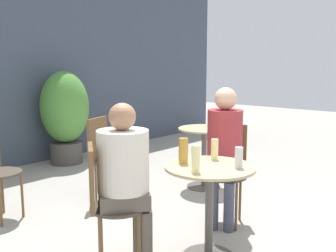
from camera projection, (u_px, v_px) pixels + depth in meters
cafe_table_near at (209, 191)px, 2.85m from camera, size 0.66×0.66×0.70m
cafe_table_far at (204, 146)px, 4.54m from camera, size 0.60×0.60×0.70m
bistro_chair_0 at (226, 164)px, 3.56m from camera, size 0.44×0.42×0.89m
bistro_chair_1 at (105, 196)px, 2.69m from camera, size 0.45×0.44×0.89m
bistro_chair_2 at (105, 152)px, 4.04m from camera, size 0.41×0.43×0.89m
seated_person_0 at (224, 145)px, 3.39m from camera, size 0.37×0.35×1.23m
seated_person_1 at (126, 172)px, 2.70m from camera, size 0.45×0.44×1.17m
beer_glass_0 at (196, 159)px, 2.64m from camera, size 0.06×0.06×0.19m
beer_glass_1 at (239, 158)px, 2.76m from camera, size 0.06×0.06×0.15m
beer_glass_2 at (215, 149)px, 3.00m from camera, size 0.06×0.06×0.16m
beer_glass_3 at (183, 151)px, 2.89m from camera, size 0.07×0.07×0.19m
potted_plant_1 at (65, 112)px, 5.63m from camera, size 0.69×0.69×1.33m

